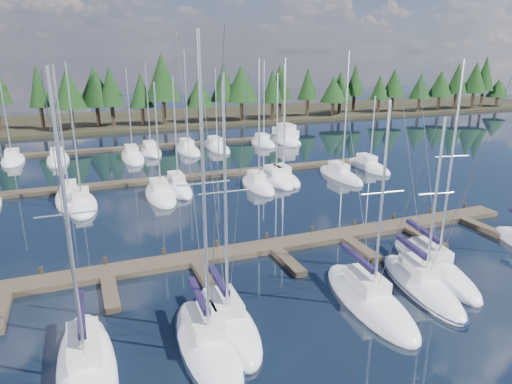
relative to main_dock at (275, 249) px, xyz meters
name	(u,v)px	position (x,y,z in m)	size (l,w,h in m)	color
ground	(224,202)	(0.00, 12.64, -0.20)	(260.00, 260.00, 0.00)	black
far_shore	(140,120)	(0.00, 72.64, 0.10)	(220.00, 30.00, 0.60)	#2B2818
main_dock	(275,249)	(0.00, 0.00, 0.00)	(44.00, 6.13, 0.90)	#483D2D
back_docks	(181,159)	(0.00, 32.23, 0.00)	(50.00, 21.80, 0.40)	#483D2D
front_sailboat_0	(87,369)	(-13.58, -9.20, 0.09)	(2.71, 9.95, 14.64)	white
front_sailboat_1	(207,344)	(-7.90, -9.42, 0.10)	(3.00, 9.15, 15.99)	white
front_sailboat_2	(226,323)	(-6.46, -8.04, 0.09)	(3.16, 8.14, 14.25)	white
front_sailboat_3	(369,299)	(2.22, -8.73, 0.07)	(3.72, 9.61, 12.78)	white
front_sailboat_4	(420,285)	(6.29, -8.44, 0.07)	(4.05, 9.35, 11.68)	white
front_sailboat_5	(433,266)	(8.82, -6.73, 0.09)	(4.25, 10.14, 14.71)	white
back_sailboat_rows	(187,166)	(-0.10, 27.90, 0.06)	(45.78, 32.40, 15.48)	white
motor_yacht_right	(285,138)	(19.55, 40.09, 0.32)	(3.48, 9.69, 4.80)	white
tree_line	(133,89)	(-2.01, 62.84, 7.41)	(186.54, 11.53, 14.15)	black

